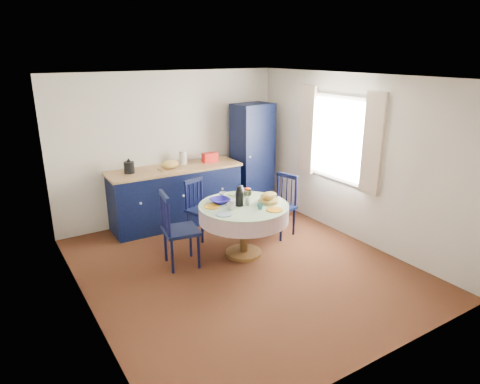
% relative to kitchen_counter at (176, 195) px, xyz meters
% --- Properties ---
extents(floor, '(4.50, 4.50, 0.00)m').
position_rel_kitchen_counter_xyz_m(floor, '(0.10, -1.90, -0.50)').
color(floor, black).
rests_on(floor, ground).
extents(ceiling, '(4.50, 4.50, 0.00)m').
position_rel_kitchen_counter_xyz_m(ceiling, '(0.10, -1.90, 2.00)').
color(ceiling, white).
rests_on(ceiling, wall_back).
extents(wall_back, '(4.00, 0.02, 2.50)m').
position_rel_kitchen_counter_xyz_m(wall_back, '(0.10, 0.35, 0.75)').
color(wall_back, silver).
rests_on(wall_back, floor).
extents(wall_left, '(0.02, 4.50, 2.50)m').
position_rel_kitchen_counter_xyz_m(wall_left, '(-1.90, -1.90, 0.75)').
color(wall_left, silver).
rests_on(wall_left, floor).
extents(wall_right, '(0.02, 4.50, 2.50)m').
position_rel_kitchen_counter_xyz_m(wall_right, '(2.10, -1.90, 0.75)').
color(wall_right, silver).
rests_on(wall_right, floor).
extents(window, '(0.10, 1.74, 1.45)m').
position_rel_kitchen_counter_xyz_m(window, '(2.05, -1.60, 1.02)').
color(window, white).
rests_on(window, wall_right).
extents(kitchen_counter, '(2.22, 0.74, 1.22)m').
position_rel_kitchen_counter_xyz_m(kitchen_counter, '(0.00, 0.00, 0.00)').
color(kitchen_counter, black).
rests_on(kitchen_counter, floor).
extents(pantry_cabinet, '(0.72, 0.55, 1.93)m').
position_rel_kitchen_counter_xyz_m(pantry_cabinet, '(1.50, -0.05, 0.46)').
color(pantry_cabinet, black).
rests_on(pantry_cabinet, floor).
extents(dining_table, '(1.26, 1.26, 1.04)m').
position_rel_kitchen_counter_xyz_m(dining_table, '(0.33, -1.60, 0.13)').
color(dining_table, '#583219').
rests_on(dining_table, floor).
extents(chair_left, '(0.52, 0.54, 1.05)m').
position_rel_kitchen_counter_xyz_m(chair_left, '(-0.60, -1.40, 0.03)').
color(chair_left, black).
rests_on(chair_left, floor).
extents(chair_far, '(0.51, 0.50, 0.92)m').
position_rel_kitchen_counter_xyz_m(chair_far, '(0.10, -0.69, -0.04)').
color(chair_far, black).
rests_on(chair_far, floor).
extents(chair_right, '(0.51, 0.52, 0.97)m').
position_rel_kitchen_counter_xyz_m(chair_right, '(1.21, -1.30, -0.01)').
color(chair_right, black).
rests_on(chair_right, floor).
extents(mug_a, '(0.12, 0.12, 0.09)m').
position_rel_kitchen_counter_xyz_m(mug_a, '(0.07, -1.68, 0.30)').
color(mug_a, silver).
rests_on(mug_a, dining_table).
extents(mug_b, '(0.09, 0.09, 0.08)m').
position_rel_kitchen_counter_xyz_m(mug_b, '(0.41, -1.87, 0.30)').
color(mug_b, '#2B6669').
rests_on(mug_b, dining_table).
extents(mug_c, '(0.12, 0.12, 0.10)m').
position_rel_kitchen_counter_xyz_m(mug_c, '(0.57, -1.32, 0.30)').
color(mug_c, black).
rests_on(mug_c, dining_table).
extents(mug_d, '(0.10, 0.10, 0.10)m').
position_rel_kitchen_counter_xyz_m(mug_d, '(0.21, -1.22, 0.30)').
color(mug_d, silver).
rests_on(mug_d, dining_table).
extents(cobalt_bowl, '(0.27, 0.27, 0.07)m').
position_rel_kitchen_counter_xyz_m(cobalt_bowl, '(0.08, -1.36, 0.29)').
color(cobalt_bowl, navy).
rests_on(cobalt_bowl, dining_table).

